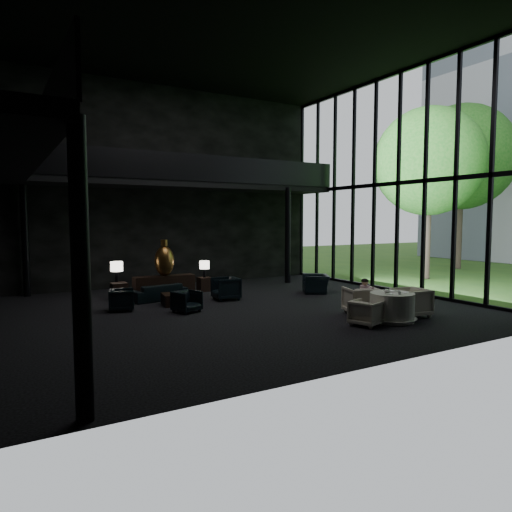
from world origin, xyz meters
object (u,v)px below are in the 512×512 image
sofa (159,291)px  lounge_armchair_east (226,287)px  window_armchair (316,281)px  dining_chair_west (366,313)px  console (164,285)px  dining_chair_north (361,298)px  coffee_table (176,299)px  bronze_urn (164,260)px  side_table_left (119,291)px  table_lamp_right (204,266)px  lounge_armchair_west (122,300)px  side_table_right (205,284)px  dining_table (392,309)px  dining_chair_east (411,299)px  table_lamp_left (117,267)px  lounge_armchair_south (187,302)px  child (365,289)px

sofa → lounge_armchair_east: lounge_armchair_east is taller
window_armchair → dining_chair_west: window_armchair is taller
console → dining_chair_north: bearing=-58.2°
console → lounge_armchair_east: (1.46, -1.97, 0.10)m
lounge_armchair_east → window_armchair: (3.50, -0.34, -0.02)m
lounge_armchair_east → dining_chair_north: bearing=34.2°
coffee_table → bronze_urn: bearing=81.1°
side_table_left → table_lamp_right: size_ratio=0.90×
lounge_armchair_west → window_armchair: size_ratio=0.68×
sofa → coffee_table: bearing=90.6°
side_table_right → window_armchair: (3.36, -2.42, 0.16)m
bronze_urn → sofa: bearing=-120.5°
coffee_table → sofa: bearing=100.5°
window_armchair → dining_table: (-1.12, -4.72, -0.09)m
coffee_table → dining_chair_east: size_ratio=0.83×
table_lamp_left → dining_chair_north: 8.16m
lounge_armchair_west → lounge_armchair_south: 1.95m
coffee_table → console: bearing=81.3°
side_table_right → dining_chair_west: size_ratio=0.78×
coffee_table → dining_table: bearing=-50.4°
dining_chair_north → child: child is taller
sofa → dining_chair_north: 6.60m
table_lamp_left → sofa: 1.72m
console → side_table_left: console is taller
table_lamp_right → lounge_armchair_west: size_ratio=0.95×
console → coffee_table: 2.04m
side_table_right → lounge_armchair_west: size_ratio=0.79×
lounge_armchair_south → dining_chair_north: 4.97m
lounge_armchair_east → bronze_urn: bearing=-137.8°
dining_chair_north → dining_chair_west: size_ratio=1.47×
bronze_urn → table_lamp_left: 1.63m
bronze_urn → dining_chair_north: bearing=-58.0°
coffee_table → dining_chair_north: bearing=-44.7°
bronze_urn → dining_table: (3.84, -6.97, -0.91)m
side_table_right → table_lamp_right: (0.00, -0.00, 0.70)m
side_table_left → lounge_armchair_east: lounge_armchair_east is taller
side_table_left → lounge_armchair_west: bearing=-101.4°
dining_chair_north → dining_chair_east: 1.35m
dining_chair_east → lounge_armchair_east: bearing=-139.3°
sofa → table_lamp_left: bearing=-55.2°
bronze_urn → dining_table: bronze_urn is taller
console → lounge_armchair_south: console is taller
table_lamp_left → dining_chair_east: (6.30, -7.09, -0.57)m
side_table_right → lounge_armchair_east: (-0.14, -2.08, 0.19)m
console → table_lamp_left: 1.76m
sofa → dining_chair_east: 7.93m
sofa → child: (4.30, -5.14, 0.41)m
lounge_armchair_east → dining_chair_east: bearing=38.2°
lounge_armchair_south → bronze_urn: bearing=62.6°
console → table_lamp_left: (-1.60, 0.18, 0.71)m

